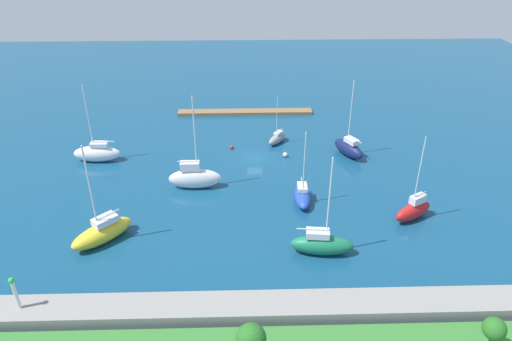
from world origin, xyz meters
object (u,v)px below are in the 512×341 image
(mooring_buoy_red, at_px, (232,147))
(park_tree_center, at_px, (251,339))
(mooring_buoy_white, at_px, (285,155))
(pier_dock, at_px, (245,112))
(sailboat_white_lone_north, at_px, (195,177))
(park_tree_midwest, at_px, (494,329))
(harbor_beacon, at_px, (15,291))
(sailboat_yellow_outer_mooring, at_px, (102,232))
(sailboat_navy_inner_mooring, at_px, (349,148))
(sailboat_blue_far_south, at_px, (302,196))
(sailboat_green_west_end, at_px, (322,244))
(sailboat_white_lone_south, at_px, (97,153))
(sailboat_gray_east_end, at_px, (277,138))
(sailboat_red_by_breakwater, at_px, (414,210))

(mooring_buoy_red, bearing_deg, park_tree_center, 93.13)
(mooring_buoy_white, bearing_deg, pier_dock, -71.34)
(sailboat_white_lone_north, height_order, mooring_buoy_white, sailboat_white_lone_north)
(park_tree_midwest, relative_size, park_tree_center, 0.71)
(pier_dock, relative_size, harbor_beacon, 7.09)
(sailboat_yellow_outer_mooring, relative_size, sailboat_navy_inner_mooring, 1.02)
(park_tree_center, height_order, sailboat_blue_far_south, sailboat_blue_far_south)
(sailboat_green_west_end, distance_m, sailboat_white_lone_south, 40.28)
(park_tree_center, bearing_deg, harbor_beacon, -18.13)
(sailboat_gray_east_end, xyz_separation_m, sailboat_white_lone_south, (29.15, 5.87, 0.55))
(harbor_beacon, height_order, sailboat_navy_inner_mooring, sailboat_navy_inner_mooring)
(sailboat_yellow_outer_mooring, xyz_separation_m, sailboat_gray_east_end, (-22.94, -26.91, -0.44))
(park_tree_center, relative_size, mooring_buoy_red, 8.72)
(park_tree_midwest, distance_m, park_tree_center, 21.13)
(sailboat_white_lone_north, height_order, sailboat_red_by_breakwater, sailboat_white_lone_north)
(sailboat_navy_inner_mooring, xyz_separation_m, sailboat_red_by_breakwater, (-4.72, 18.26, -0.01))
(sailboat_blue_far_south, distance_m, sailboat_navy_inner_mooring, 16.58)
(park_tree_midwest, relative_size, sailboat_white_lone_north, 0.27)
(sailboat_blue_far_south, xyz_separation_m, mooring_buoy_white, (1.18, -13.60, -0.63))
(sailboat_white_lone_north, relative_size, sailboat_red_by_breakwater, 1.18)
(sailboat_white_lone_north, bearing_deg, sailboat_yellow_outer_mooring, -129.98)
(sailboat_white_lone_north, distance_m, sailboat_gray_east_end, 19.50)
(harbor_beacon, bearing_deg, pier_dock, -112.79)
(sailboat_red_by_breakwater, height_order, mooring_buoy_white, sailboat_red_by_breakwater)
(pier_dock, xyz_separation_m, mooring_buoy_red, (2.37, 15.71, -0.01))
(park_tree_center, height_order, sailboat_white_lone_south, sailboat_white_lone_south)
(park_tree_center, xyz_separation_m, sailboat_gray_east_end, (-5.38, -46.52, -3.85))
(sailboat_yellow_outer_mooring, distance_m, sailboat_gray_east_end, 35.36)
(park_tree_midwest, relative_size, sailboat_gray_east_end, 0.44)
(harbor_beacon, height_order, park_tree_center, park_tree_center)
(park_tree_midwest, height_order, sailboat_green_west_end, sailboat_green_west_end)
(sailboat_red_by_breakwater, bearing_deg, harbor_beacon, -10.69)
(pier_dock, bearing_deg, sailboat_red_by_breakwater, 120.13)
(harbor_beacon, distance_m, sailboat_white_lone_south, 33.46)
(sailboat_white_lone_north, bearing_deg, harbor_beacon, -121.66)
(park_tree_midwest, xyz_separation_m, sailboat_white_lone_north, (28.54, -30.36, -1.81))
(sailboat_blue_far_south, xyz_separation_m, sailboat_gray_east_end, (2.14, -18.91, -0.14))
(sailboat_white_lone_south, bearing_deg, sailboat_green_west_end, 144.29)
(sailboat_blue_far_south, xyz_separation_m, sailboat_navy_inner_mooring, (-9.17, -13.81, 0.36))
(sailboat_white_lone_north, height_order, mooring_buoy_red, sailboat_white_lone_north)
(sailboat_red_by_breakwater, relative_size, mooring_buoy_red, 19.75)
(pier_dock, xyz_separation_m, park_tree_midwest, (-21.10, 58.62, 3.20))
(sailboat_yellow_outer_mooring, xyz_separation_m, sailboat_white_lone_south, (6.21, -21.04, 0.12))
(sailboat_yellow_outer_mooring, bearing_deg, sailboat_green_west_end, 127.99)
(sailboat_red_by_breakwater, bearing_deg, sailboat_yellow_outer_mooring, -25.44)
(pier_dock, bearing_deg, sailboat_gray_east_end, 111.75)
(sailboat_white_lone_south, xyz_separation_m, mooring_buoy_red, (-21.34, -3.81, -1.14))
(park_tree_midwest, xyz_separation_m, sailboat_gray_east_end, (15.66, -44.98, -2.62))
(park_tree_midwest, height_order, park_tree_center, park_tree_center)
(mooring_buoy_white, bearing_deg, sailboat_white_lone_south, 1.06)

